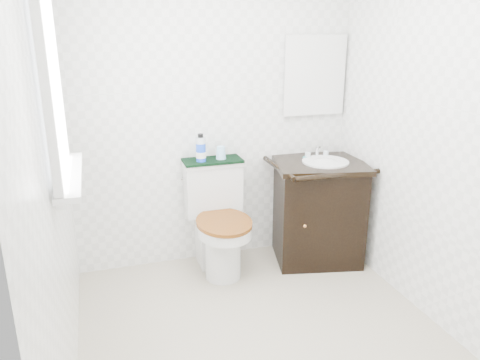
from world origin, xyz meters
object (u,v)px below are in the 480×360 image
vanity (318,208)px  trash_bin (214,244)px  cup (221,153)px  mouthwash_bottle (201,149)px  toilet (218,225)px

vanity → trash_bin: vanity is taller
trash_bin → cup: size_ratio=2.83×
mouthwash_bottle → cup: size_ratio=2.16×
trash_bin → mouthwash_bottle: mouthwash_bottle is taller
toilet → vanity: size_ratio=0.91×
vanity → trash_bin: 0.89m
mouthwash_bottle → vanity: bearing=-10.1°
mouthwash_bottle → cup: bearing=7.9°
vanity → trash_bin: bearing=166.5°
trash_bin → cup: cup is taller
toilet → trash_bin: (0.00, 0.13, -0.23)m
trash_bin → mouthwash_bottle: 0.82m
vanity → cup: 0.91m
vanity → mouthwash_bottle: size_ratio=4.37×
vanity → mouthwash_bottle: (-0.91, 0.16, 0.52)m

